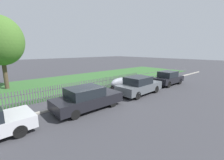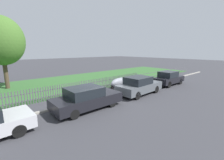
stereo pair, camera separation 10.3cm
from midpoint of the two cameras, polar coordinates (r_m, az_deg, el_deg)
ground_plane at (r=11.86m, az=-4.07°, el=-6.90°), size 120.00×120.00×0.00m
kerb_stone at (r=11.92m, az=-4.37°, el=-6.51°), size 42.36×0.20×0.12m
grass_strip at (r=17.83m, az=-17.97°, el=-1.22°), size 42.36×9.89×0.01m
park_fence at (r=13.42m, az=-9.65°, el=-2.45°), size 42.36×0.05×1.10m
parked_car_black_saloon at (r=9.69m, az=-9.35°, el=-6.79°), size 4.44×1.88×1.45m
parked_car_navy_estate at (r=12.93m, az=10.51°, el=-2.03°), size 4.40×1.95×1.52m
parked_car_red_compact at (r=17.27m, az=20.89°, el=0.69°), size 3.95×1.66×1.48m
covered_motorcycle at (r=14.50m, az=2.84°, el=-0.88°), size 2.03×0.83×1.06m
tree_behind_motorcycle at (r=17.61m, az=-36.41°, el=11.91°), size 3.96×3.96×6.84m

